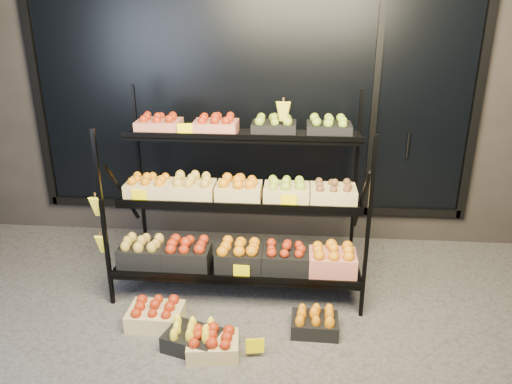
# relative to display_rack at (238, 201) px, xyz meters

# --- Properties ---
(ground) EXTENTS (24.00, 24.00, 0.00)m
(ground) POSITION_rel_display_rack_xyz_m (0.01, -0.60, -0.79)
(ground) COLOR #514F4C
(ground) RESTS_ON ground
(building) EXTENTS (6.00, 2.08, 3.50)m
(building) POSITION_rel_display_rack_xyz_m (0.01, 1.99, 0.96)
(building) COLOR #2D2826
(building) RESTS_ON ground
(display_rack) EXTENTS (2.18, 1.02, 1.71)m
(display_rack) POSITION_rel_display_rack_xyz_m (0.00, 0.00, 0.00)
(display_rack) COLOR black
(display_rack) RESTS_ON ground
(tag_floor_b) EXTENTS (0.13, 0.01, 0.12)m
(tag_floor_b) POSITION_rel_display_rack_xyz_m (0.23, -1.00, -0.73)
(tag_floor_b) COLOR #FFE900
(tag_floor_b) RESTS_ON ground
(floor_crate_left) EXTENTS (0.42, 0.31, 0.21)m
(floor_crate_left) POSITION_rel_display_rack_xyz_m (-0.57, -0.68, -0.69)
(floor_crate_left) COLOR #D5BD7A
(floor_crate_left) RESTS_ON ground
(floor_crate_midleft) EXTENTS (0.45, 0.38, 0.20)m
(floor_crate_midleft) POSITION_rel_display_rack_xyz_m (-0.23, -0.93, -0.70)
(floor_crate_midleft) COLOR black
(floor_crate_midleft) RESTS_ON ground
(floor_crate_midright) EXTENTS (0.39, 0.31, 0.19)m
(floor_crate_midright) POSITION_rel_display_rack_xyz_m (-0.07, -0.99, -0.70)
(floor_crate_midright) COLOR #D5BD7A
(floor_crate_midright) RESTS_ON ground
(floor_crate_right) EXTENTS (0.36, 0.27, 0.19)m
(floor_crate_right) POSITION_rel_display_rack_xyz_m (0.66, -0.67, -0.70)
(floor_crate_right) COLOR black
(floor_crate_right) RESTS_ON ground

